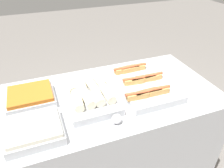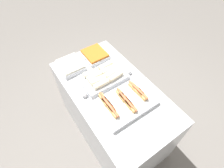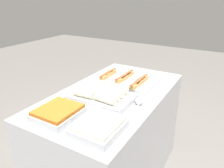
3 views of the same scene
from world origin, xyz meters
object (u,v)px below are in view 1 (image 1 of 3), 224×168
(tray_wraps, at_px, (89,93))
(serving_spoon_far, at_px, (89,74))
(tray_side_front, at_px, (35,130))
(serving_spoon_near, at_px, (115,120))
(tray_hotdogs, at_px, (142,83))
(tray_side_back, at_px, (31,97))

(tray_wraps, relative_size, serving_spoon_far, 1.81)
(tray_side_front, distance_m, serving_spoon_near, 0.43)
(tray_wraps, bearing_deg, serving_spoon_near, -75.17)
(tray_hotdogs, height_order, tray_side_back, tray_hotdogs)
(tray_wraps, height_order, tray_side_front, tray_wraps)
(tray_side_front, relative_size, tray_side_back, 1.00)
(tray_side_back, bearing_deg, serving_spoon_near, -41.76)
(tray_hotdogs, bearing_deg, tray_side_back, 171.52)
(tray_side_front, height_order, tray_side_back, same)
(tray_wraps, distance_m, serving_spoon_far, 0.28)
(tray_hotdogs, height_order, serving_spoon_far, tray_hotdogs)
(tray_side_back, height_order, serving_spoon_near, tray_side_back)
(tray_side_back, xyz_separation_m, serving_spoon_near, (0.42, -0.38, -0.01))
(serving_spoon_near, xyz_separation_m, serving_spoon_far, (0.00, 0.55, -0.00))
(tray_side_back, bearing_deg, tray_side_front, -90.00)
(serving_spoon_far, bearing_deg, tray_wraps, -105.29)
(tray_side_front, xyz_separation_m, serving_spoon_far, (0.43, 0.48, -0.01))
(tray_wraps, height_order, tray_side_back, tray_wraps)
(tray_wraps, height_order, serving_spoon_near, tray_wraps)
(tray_wraps, bearing_deg, tray_side_back, 163.29)
(tray_wraps, xyz_separation_m, tray_side_front, (-0.35, -0.21, -0.01))
(tray_hotdogs, relative_size, serving_spoon_far, 2.05)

